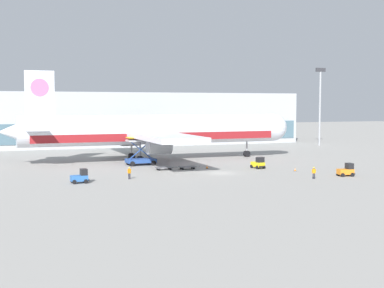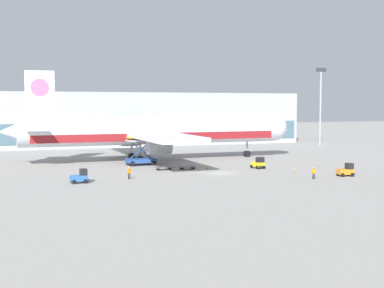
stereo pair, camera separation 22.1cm
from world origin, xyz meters
name	(u,v)px [view 1 (the left image)]	position (x,y,z in m)	size (l,w,h in m)	color
ground_plane	(222,173)	(0.00, 0.00, 0.00)	(400.00, 400.00, 0.00)	gray
terminal_building	(136,119)	(3.18, 63.83, 6.99)	(90.00, 18.20, 14.00)	#B2B7BC
light_mast	(320,100)	(47.81, 42.75, 12.04)	(2.80, 0.50, 20.50)	#9EA0A5
airplane_main	(152,131)	(-4.69, 22.41, 5.84)	(58.04, 48.02, 17.00)	silver
scissor_lift_loader	(141,154)	(-8.93, 15.72, 1.94)	(5.21, 3.37, 5.04)	#284C99
baggage_tug_foreground	(346,170)	(16.37, -10.07, 0.88)	(2.64, 1.97, 2.00)	orange
baggage_tug_mid	(80,177)	(-22.79, -2.64, 0.88)	(2.51, 1.72, 2.00)	#2D66B7
baggage_tug_far	(258,163)	(8.44, 3.41, 0.88)	(1.95, 2.63, 2.00)	yellow
baggage_dolly_lead	(164,168)	(-7.25, 7.26, 0.39)	(3.76, 1.74, 0.48)	#56565B
baggage_dolly_second	(187,167)	(-3.24, 6.87, 0.39)	(3.76, 1.74, 0.48)	#56565B
ground_crew_near	(129,172)	(-15.44, -1.31, 1.08)	(0.55, 0.31, 1.82)	black
ground_crew_far	(314,172)	(9.94, -10.92, 1.05)	(0.52, 0.36, 1.77)	black
traffic_cone_near	(295,169)	(12.41, -1.88, 0.28)	(0.40, 0.40, 0.57)	black
traffic_cone_far	(207,166)	(0.21, 6.50, 0.38)	(0.40, 0.40, 0.77)	black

